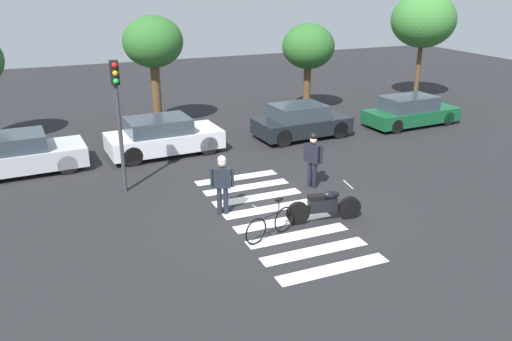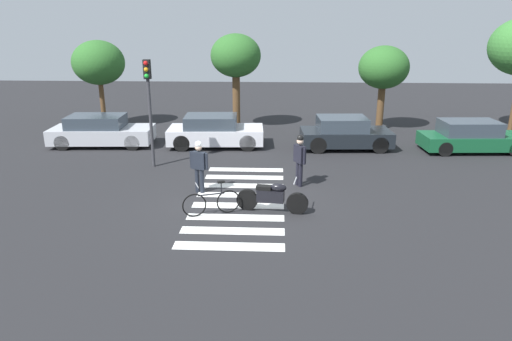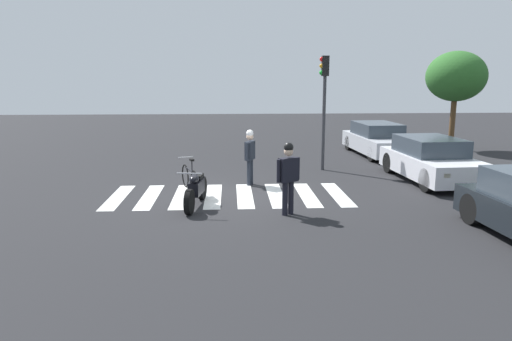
{
  "view_description": "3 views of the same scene",
  "coord_description": "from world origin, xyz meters",
  "px_view_note": "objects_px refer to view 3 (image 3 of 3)",
  "views": [
    {
      "loc": [
        -5.69,
        -12.07,
        6.33
      ],
      "look_at": [
        0.06,
        1.6,
        0.78
      ],
      "focal_mm": 36.47,
      "sensor_mm": 36.0,
      "label": 1
    },
    {
      "loc": [
        1.18,
        -13.52,
        5.38
      ],
      "look_at": [
        0.49,
        0.75,
        0.75
      ],
      "focal_mm": 32.33,
      "sensor_mm": 36.0,
      "label": 2
    },
    {
      "loc": [
        12.99,
        0.04,
        3.35
      ],
      "look_at": [
        0.83,
        0.73,
        0.9
      ],
      "focal_mm": 32.76,
      "sensor_mm": 36.0,
      "label": 3
    }
  ],
  "objects_px": {
    "car_silver_sedan": "(378,140)",
    "traffic_light_pole": "(324,94)",
    "police_motorcycle": "(196,189)",
    "car_white_van": "(431,160)",
    "officer_on_foot": "(288,173)",
    "leaning_bicycle": "(190,178)",
    "officer_by_motorcycle": "(250,153)"
  },
  "relations": [
    {
      "from": "leaning_bicycle",
      "to": "car_silver_sedan",
      "type": "height_order",
      "value": "car_silver_sedan"
    },
    {
      "from": "officer_by_motorcycle",
      "to": "car_silver_sedan",
      "type": "relative_size",
      "value": 0.38
    },
    {
      "from": "leaning_bicycle",
      "to": "officer_on_foot",
      "type": "distance_m",
      "value": 3.78
    },
    {
      "from": "car_white_van",
      "to": "officer_on_foot",
      "type": "bearing_deg",
      "value": -55.12
    },
    {
      "from": "car_white_van",
      "to": "traffic_light_pole",
      "type": "relative_size",
      "value": 1.06
    },
    {
      "from": "car_silver_sedan",
      "to": "car_white_van",
      "type": "height_order",
      "value": "car_white_van"
    },
    {
      "from": "officer_on_foot",
      "to": "car_white_van",
      "type": "xyz_separation_m",
      "value": [
        -3.58,
        5.14,
        -0.37
      ]
    },
    {
      "from": "car_silver_sedan",
      "to": "traffic_light_pole",
      "type": "relative_size",
      "value": 1.13
    },
    {
      "from": "police_motorcycle",
      "to": "officer_by_motorcycle",
      "type": "bearing_deg",
      "value": 147.61
    },
    {
      "from": "police_motorcycle",
      "to": "car_silver_sedan",
      "type": "xyz_separation_m",
      "value": [
        -7.84,
        7.32,
        0.21
      ]
    },
    {
      "from": "leaning_bicycle",
      "to": "officer_on_foot",
      "type": "height_order",
      "value": "officer_on_foot"
    },
    {
      "from": "car_silver_sedan",
      "to": "car_white_van",
      "type": "xyz_separation_m",
      "value": [
        5.15,
        0.13,
        0.02
      ]
    },
    {
      "from": "car_silver_sedan",
      "to": "traffic_light_pole",
      "type": "xyz_separation_m",
      "value": [
        3.18,
        -3.05,
        2.08
      ]
    },
    {
      "from": "officer_by_motorcycle",
      "to": "police_motorcycle",
      "type": "bearing_deg",
      "value": -32.39
    },
    {
      "from": "leaning_bicycle",
      "to": "officer_by_motorcycle",
      "type": "bearing_deg",
      "value": 109.67
    },
    {
      "from": "traffic_light_pole",
      "to": "car_silver_sedan",
      "type": "bearing_deg",
      "value": 136.11
    },
    {
      "from": "officer_on_foot",
      "to": "officer_by_motorcycle",
      "type": "xyz_separation_m",
      "value": [
        -3.29,
        -0.79,
        -0.04
      ]
    },
    {
      "from": "leaning_bicycle",
      "to": "police_motorcycle",
      "type": "bearing_deg",
      "value": 10.16
    },
    {
      "from": "officer_by_motorcycle",
      "to": "car_silver_sedan",
      "type": "height_order",
      "value": "officer_by_motorcycle"
    },
    {
      "from": "officer_by_motorcycle",
      "to": "traffic_light_pole",
      "type": "height_order",
      "value": "traffic_light_pole"
    },
    {
      "from": "officer_on_foot",
      "to": "leaning_bicycle",
      "type": "bearing_deg",
      "value": -135.14
    },
    {
      "from": "officer_on_foot",
      "to": "officer_by_motorcycle",
      "type": "distance_m",
      "value": 3.39
    },
    {
      "from": "officer_by_motorcycle",
      "to": "car_silver_sedan",
      "type": "xyz_separation_m",
      "value": [
        -5.44,
        5.79,
        -0.34
      ]
    },
    {
      "from": "officer_by_motorcycle",
      "to": "traffic_light_pole",
      "type": "xyz_separation_m",
      "value": [
        -2.27,
        2.74,
        1.74
      ]
    },
    {
      "from": "leaning_bicycle",
      "to": "traffic_light_pole",
      "type": "bearing_deg",
      "value": 122.58
    },
    {
      "from": "police_motorcycle",
      "to": "traffic_light_pole",
      "type": "height_order",
      "value": "traffic_light_pole"
    },
    {
      "from": "police_motorcycle",
      "to": "car_silver_sedan",
      "type": "distance_m",
      "value": 10.72
    },
    {
      "from": "police_motorcycle",
      "to": "car_white_van",
      "type": "xyz_separation_m",
      "value": [
        -2.69,
        7.45,
        0.22
      ]
    },
    {
      "from": "leaning_bicycle",
      "to": "car_white_van",
      "type": "xyz_separation_m",
      "value": [
        -0.94,
        7.76,
        0.29
      ]
    },
    {
      "from": "traffic_light_pole",
      "to": "car_white_van",
      "type": "bearing_deg",
      "value": 58.19
    },
    {
      "from": "traffic_light_pole",
      "to": "officer_by_motorcycle",
      "type": "bearing_deg",
      "value": -50.39
    },
    {
      "from": "officer_by_motorcycle",
      "to": "car_white_van",
      "type": "xyz_separation_m",
      "value": [
        -0.29,
        5.93,
        -0.32
      ]
    }
  ]
}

